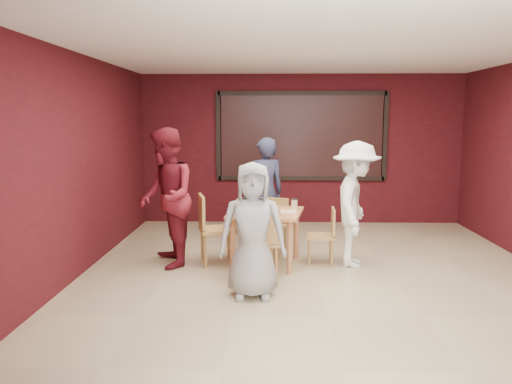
{
  "coord_description": "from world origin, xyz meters",
  "views": [
    {
      "loc": [
        -0.59,
        -5.94,
        1.99
      ],
      "look_at": [
        -0.77,
        0.69,
        1.0
      ],
      "focal_mm": 35.0,
      "sensor_mm": 36.0,
      "label": 1
    }
  ],
  "objects_px": {
    "dining_table": "(266,218)",
    "chair_front": "(259,238)",
    "chair_right": "(325,232)",
    "diner_left": "(166,198)",
    "chair_back": "(274,222)",
    "diner_right": "(356,204)",
    "diner_back": "(265,192)",
    "chair_left": "(211,225)",
    "diner_front": "(253,230)"
  },
  "relations": [
    {
      "from": "dining_table",
      "to": "chair_front",
      "type": "bearing_deg",
      "value": -95.61
    },
    {
      "from": "diner_right",
      "to": "dining_table",
      "type": "bearing_deg",
      "value": 102.27
    },
    {
      "from": "diner_front",
      "to": "diner_back",
      "type": "xyz_separation_m",
      "value": [
        0.11,
        2.32,
        0.09
      ]
    },
    {
      "from": "dining_table",
      "to": "chair_right",
      "type": "xyz_separation_m",
      "value": [
        0.81,
        0.06,
        -0.21
      ]
    },
    {
      "from": "diner_front",
      "to": "chair_front",
      "type": "bearing_deg",
      "value": 80.46
    },
    {
      "from": "diner_back",
      "to": "diner_left",
      "type": "bearing_deg",
      "value": 21.94
    },
    {
      "from": "chair_right",
      "to": "diner_right",
      "type": "bearing_deg",
      "value": -10.75
    },
    {
      "from": "chair_back",
      "to": "diner_front",
      "type": "relative_size",
      "value": 0.53
    },
    {
      "from": "dining_table",
      "to": "diner_right",
      "type": "xyz_separation_m",
      "value": [
        1.2,
        -0.01,
        0.19
      ]
    },
    {
      "from": "dining_table",
      "to": "chair_right",
      "type": "height_order",
      "value": "dining_table"
    },
    {
      "from": "diner_right",
      "to": "diner_left",
      "type": "bearing_deg",
      "value": 104.78
    },
    {
      "from": "dining_table",
      "to": "chair_back",
      "type": "bearing_deg",
      "value": 80.54
    },
    {
      "from": "chair_back",
      "to": "diner_front",
      "type": "height_order",
      "value": "diner_front"
    },
    {
      "from": "chair_front",
      "to": "chair_back",
      "type": "height_order",
      "value": "chair_front"
    },
    {
      "from": "chair_front",
      "to": "diner_right",
      "type": "bearing_deg",
      "value": 30.17
    },
    {
      "from": "chair_left",
      "to": "chair_back",
      "type": "bearing_deg",
      "value": 37.89
    },
    {
      "from": "chair_front",
      "to": "chair_left",
      "type": "distance_m",
      "value": 1.01
    },
    {
      "from": "chair_left",
      "to": "diner_back",
      "type": "height_order",
      "value": "diner_back"
    },
    {
      "from": "chair_front",
      "to": "diner_left",
      "type": "relative_size",
      "value": 0.52
    },
    {
      "from": "chair_left",
      "to": "diner_left",
      "type": "bearing_deg",
      "value": -170.72
    },
    {
      "from": "diner_left",
      "to": "chair_left",
      "type": "bearing_deg",
      "value": 81.64
    },
    {
      "from": "dining_table",
      "to": "diner_left",
      "type": "relative_size",
      "value": 0.57
    },
    {
      "from": "diner_front",
      "to": "chair_back",
      "type": "bearing_deg",
      "value": 80.36
    },
    {
      "from": "diner_left",
      "to": "diner_right",
      "type": "xyz_separation_m",
      "value": [
        2.53,
        0.08,
        -0.09
      ]
    },
    {
      "from": "diner_left",
      "to": "dining_table",
      "type": "bearing_deg",
      "value": 76.46
    },
    {
      "from": "chair_back",
      "to": "diner_left",
      "type": "height_order",
      "value": "diner_left"
    },
    {
      "from": "chair_right",
      "to": "diner_back",
      "type": "height_order",
      "value": "diner_back"
    },
    {
      "from": "chair_back",
      "to": "diner_left",
      "type": "distance_m",
      "value": 1.7
    },
    {
      "from": "chair_left",
      "to": "diner_right",
      "type": "bearing_deg",
      "value": -0.43
    },
    {
      "from": "diner_right",
      "to": "chair_left",
      "type": "bearing_deg",
      "value": 102.51
    },
    {
      "from": "dining_table",
      "to": "chair_front",
      "type": "relative_size",
      "value": 1.11
    },
    {
      "from": "chair_front",
      "to": "chair_back",
      "type": "xyz_separation_m",
      "value": [
        0.19,
        1.42,
        -0.09
      ]
    },
    {
      "from": "chair_left",
      "to": "chair_right",
      "type": "distance_m",
      "value": 1.56
    },
    {
      "from": "chair_back",
      "to": "diner_front",
      "type": "xyz_separation_m",
      "value": [
        -0.25,
        -1.92,
        0.31
      ]
    },
    {
      "from": "dining_table",
      "to": "diner_back",
      "type": "distance_m",
      "value": 1.08
    },
    {
      "from": "chair_right",
      "to": "diner_left",
      "type": "relative_size",
      "value": 0.41
    },
    {
      "from": "chair_front",
      "to": "chair_left",
      "type": "bearing_deg",
      "value": 131.57
    },
    {
      "from": "chair_right",
      "to": "diner_front",
      "type": "distance_m",
      "value": 1.65
    },
    {
      "from": "dining_table",
      "to": "chair_right",
      "type": "distance_m",
      "value": 0.84
    },
    {
      "from": "chair_right",
      "to": "diner_left",
      "type": "distance_m",
      "value": 2.21
    },
    {
      "from": "chair_front",
      "to": "diner_right",
      "type": "distance_m",
      "value": 1.51
    },
    {
      "from": "chair_front",
      "to": "diner_right",
      "type": "xyz_separation_m",
      "value": [
        1.28,
        0.74,
        0.3
      ]
    },
    {
      "from": "diner_front",
      "to": "diner_back",
      "type": "relative_size",
      "value": 0.9
    },
    {
      "from": "diner_front",
      "to": "dining_table",
      "type": "bearing_deg",
      "value": 81.47
    },
    {
      "from": "chair_back",
      "to": "chair_right",
      "type": "bearing_deg",
      "value": -40.87
    },
    {
      "from": "chair_back",
      "to": "diner_left",
      "type": "xyz_separation_m",
      "value": [
        -1.44,
        -0.76,
        0.48
      ]
    },
    {
      "from": "dining_table",
      "to": "chair_left",
      "type": "xyz_separation_m",
      "value": [
        -0.75,
        0.0,
        -0.11
      ]
    },
    {
      "from": "dining_table",
      "to": "diner_left",
      "type": "height_order",
      "value": "diner_left"
    },
    {
      "from": "dining_table",
      "to": "chair_left",
      "type": "height_order",
      "value": "chair_left"
    },
    {
      "from": "chair_front",
      "to": "chair_left",
      "type": "height_order",
      "value": "chair_front"
    }
  ]
}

